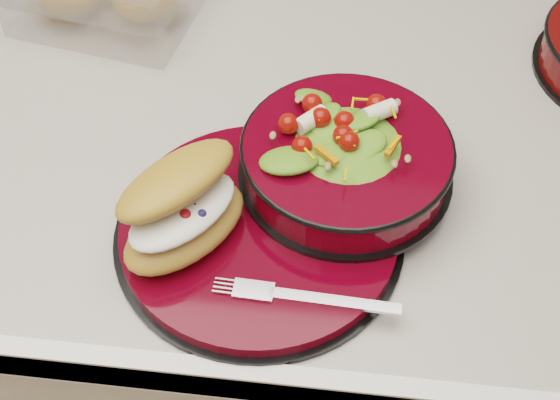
# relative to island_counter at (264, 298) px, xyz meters

# --- Properties ---
(island_counter) EXTENTS (1.24, 0.74, 0.90)m
(island_counter) POSITION_rel_island_counter_xyz_m (0.00, 0.00, 0.00)
(island_counter) COLOR white
(island_counter) RESTS_ON ground
(dinner_plate) EXTENTS (0.31, 0.31, 0.02)m
(dinner_plate) POSITION_rel_island_counter_xyz_m (0.03, -0.20, 0.46)
(dinner_plate) COLOR black
(dinner_plate) RESTS_ON island_counter
(salad_bowl) EXTENTS (0.24, 0.24, 0.10)m
(salad_bowl) POSITION_rel_island_counter_xyz_m (0.11, -0.12, 0.50)
(salad_bowl) COLOR black
(salad_bowl) RESTS_ON dinner_plate
(croissant) EXTENTS (0.15, 0.18, 0.09)m
(croissant) POSITION_rel_island_counter_xyz_m (-0.04, -0.22, 0.51)
(croissant) COLOR #BB8839
(croissant) RESTS_ON dinner_plate
(fork) EXTENTS (0.16, 0.02, 0.00)m
(fork) POSITION_rel_island_counter_xyz_m (0.09, -0.29, 0.47)
(fork) COLOR silver
(fork) RESTS_ON dinner_plate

